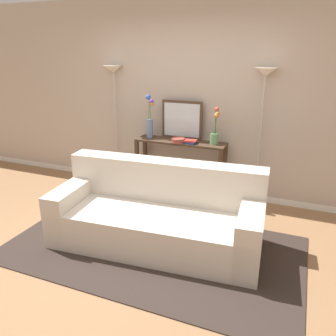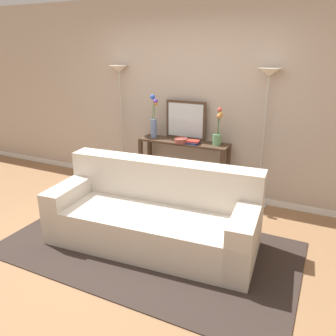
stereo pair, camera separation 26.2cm
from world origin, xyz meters
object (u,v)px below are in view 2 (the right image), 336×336
wall_mirror (186,120)px  fruit_bowl (181,141)px  vase_tall_flowers (154,121)px  vase_short_flowers (218,132)px  console_table (183,159)px  book_stack (192,142)px  couch (154,216)px  floor_lamp_left (120,92)px  floor_lamp_right (267,101)px  book_row_under_console (164,188)px

wall_mirror → fruit_bowl: wall_mirror is taller
vase_tall_flowers → vase_short_flowers: 0.96m
vase_tall_flowers → fruit_bowl: bearing=-12.8°
console_table → book_stack: (0.16, -0.07, 0.29)m
couch → book_stack: size_ratio=11.11×
couch → floor_lamp_left: floor_lamp_left is taller
book_stack → wall_mirror: bearing=133.8°
vase_tall_flowers → vase_short_flowers: vase_tall_flowers is taller
console_table → floor_lamp_right: (1.06, 0.12, 0.88)m
couch → vase_tall_flowers: vase_tall_flowers is taller
vase_tall_flowers → book_stack: (0.64, -0.09, -0.22)m
book_stack → book_row_under_console: size_ratio=0.48×
console_table → fruit_bowl: fruit_bowl is taller
console_table → vase_short_flowers: vase_short_flowers is taller
vase_short_flowers → book_row_under_console: size_ratio=1.18×
couch → floor_lamp_left: (-1.32, 1.42, 1.12)m
floor_lamp_left → wall_mirror: floor_lamp_left is taller
fruit_bowl → wall_mirror: bearing=98.9°
console_table → floor_lamp_left: floor_lamp_left is taller
vase_short_flowers → fruit_bowl: vase_short_flowers is taller
console_table → couch: bearing=-80.3°
book_stack → couch: bearing=-87.3°
couch → fruit_bowl: bearing=100.1°
floor_lamp_right → vase_short_flowers: floor_lamp_right is taller
vase_tall_flowers → book_row_under_console: vase_tall_flowers is taller
wall_mirror → fruit_bowl: 0.33m
vase_short_flowers → fruit_bowl: size_ratio=2.67×
couch → floor_lamp_left: size_ratio=1.27×
console_table → vase_tall_flowers: size_ratio=2.11×
console_table → book_row_under_console: (-0.31, 0.00, -0.50)m
wall_mirror → vase_tall_flowers: bearing=-166.2°
couch → console_table: 1.34m
wall_mirror → book_stack: wall_mirror is taller
couch → book_row_under_console: couch is taller
floor_lamp_right → couch: bearing=-120.6°
couch → book_stack: couch is taller
console_table → book_stack: book_stack is taller
floor_lamp_left → wall_mirror: 1.12m
wall_mirror → book_stack: (0.19, -0.20, -0.25)m
vase_short_flowers → vase_tall_flowers: bearing=-179.8°
console_table → floor_lamp_right: size_ratio=0.70×
vase_short_flowers → floor_lamp_left: bearing=176.4°
book_stack → floor_lamp_right: bearing=12.0°
console_table → vase_short_flowers: bearing=2.6°
floor_lamp_left → vase_tall_flowers: bearing=-9.4°
couch → wall_mirror: wall_mirror is taller
console_table → floor_lamp_left: bearing=173.7°
floor_lamp_right → book_stack: (-0.90, -0.19, -0.59)m
console_table → vase_tall_flowers: 0.69m
vase_tall_flowers → fruit_bowl: size_ratio=3.22×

